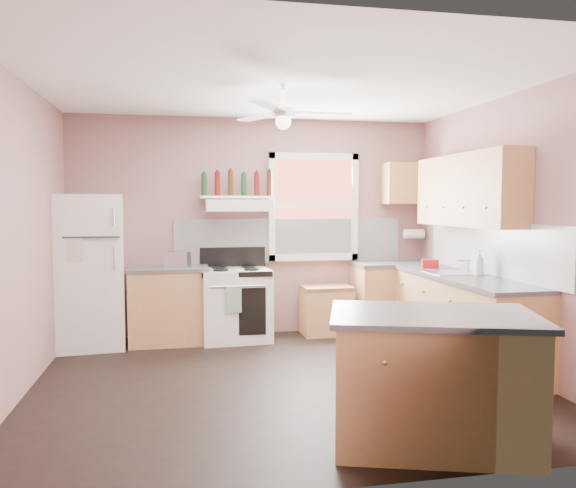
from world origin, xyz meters
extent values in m
plane|color=black|center=(0.00, 0.00, 0.00)|extent=(4.50, 4.50, 0.00)
plane|color=white|center=(0.00, 0.00, 2.70)|extent=(4.50, 4.50, 0.00)
cube|color=#8A6260|center=(0.00, 2.02, 1.35)|extent=(4.50, 0.05, 2.70)
cube|color=#8A6260|center=(2.27, 0.00, 1.35)|extent=(0.05, 4.00, 2.70)
cube|color=#8A6260|center=(-2.27, 0.00, 1.35)|extent=(0.05, 4.00, 2.70)
cube|color=white|center=(0.45, 1.99, 1.18)|extent=(2.90, 0.03, 0.55)
cube|color=white|center=(2.23, 0.30, 1.18)|extent=(0.03, 2.60, 0.55)
cube|color=brown|center=(0.75, 1.98, 1.60)|extent=(1.00, 0.02, 1.20)
cube|color=white|center=(0.75, 1.96, 1.60)|extent=(1.16, 0.07, 1.36)
cube|color=white|center=(-1.93, 1.66, 0.87)|extent=(0.80, 0.78, 1.74)
cube|color=#A97D46|center=(-1.06, 1.70, 0.43)|extent=(0.90, 0.60, 0.86)
cube|color=#444447|center=(-1.06, 1.70, 0.88)|extent=(0.92, 0.62, 0.04)
cube|color=silver|center=(-0.96, 1.65, 0.99)|extent=(0.32, 0.24, 0.18)
cube|color=white|center=(-0.28, 1.67, 0.43)|extent=(0.85, 0.68, 0.86)
cube|color=white|center=(-0.23, 1.75, 1.62)|extent=(0.78, 0.50, 0.14)
cube|color=white|center=(-0.23, 1.87, 1.72)|extent=(0.90, 0.26, 0.03)
cube|color=#A97D46|center=(0.87, 1.75, 0.31)|extent=(0.62, 0.42, 0.61)
cube|color=#A97D46|center=(1.75, 1.70, 0.43)|extent=(1.00, 0.60, 0.86)
cube|color=#A97D46|center=(1.95, 0.30, 0.43)|extent=(0.60, 2.20, 0.86)
cube|color=#444447|center=(1.75, 1.70, 0.88)|extent=(1.02, 0.62, 0.04)
cube|color=#444447|center=(1.94, 0.30, 0.88)|extent=(0.62, 2.22, 0.04)
cube|color=silver|center=(1.94, 0.50, 0.90)|extent=(0.55, 0.45, 0.03)
cylinder|color=silver|center=(2.10, 0.50, 0.97)|extent=(0.03, 0.03, 0.14)
cube|color=#A97D46|center=(2.08, 0.50, 1.78)|extent=(0.33, 1.80, 0.76)
cube|color=#A97D46|center=(1.95, 1.83, 1.90)|extent=(0.60, 0.33, 0.52)
cylinder|color=white|center=(2.07, 1.86, 1.25)|extent=(0.26, 0.12, 0.12)
cube|color=#A97D46|center=(0.75, -1.51, 0.43)|extent=(1.47, 1.16, 0.86)
cube|color=#444447|center=(0.75, -1.51, 0.88)|extent=(1.57, 1.25, 0.04)
cylinder|color=white|center=(0.00, 0.00, 2.45)|extent=(0.20, 0.20, 0.08)
imported|color=silver|center=(2.09, 0.26, 1.03)|extent=(0.13, 0.13, 0.27)
cube|color=red|center=(1.90, 1.01, 0.95)|extent=(0.21, 0.17, 0.10)
cylinder|color=#143819|center=(-0.63, 1.87, 1.87)|extent=(0.06, 0.06, 0.27)
cylinder|color=#590F0F|center=(-0.47, 1.87, 1.88)|extent=(0.06, 0.06, 0.29)
cylinder|color=#3F230F|center=(-0.31, 1.87, 1.89)|extent=(0.06, 0.06, 0.31)
cylinder|color=#143819|center=(-0.15, 1.87, 1.87)|extent=(0.06, 0.06, 0.27)
cylinder|color=#590F0F|center=(0.01, 1.87, 1.88)|extent=(0.06, 0.06, 0.29)
cylinder|color=#3F230F|center=(0.17, 1.87, 1.89)|extent=(0.06, 0.06, 0.31)
camera|label=1|loc=(-0.92, -4.99, 1.63)|focal=35.00mm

